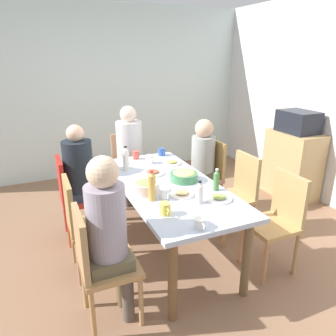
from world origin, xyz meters
TOP-DOWN VIEW (x-y plane):
  - ground_plane at (0.00, 0.00)m, footprint 6.01×6.01m
  - wall_left at (-2.56, 0.00)m, footprint 0.12×4.90m
  - dining_table at (0.00, 0.00)m, footprint 1.84×0.84m
  - chair_0 at (-0.61, 0.80)m, footprint 0.40×0.40m
  - person_0 at (-0.61, 0.71)m, footprint 0.30×0.30m
  - chair_1 at (0.00, 0.80)m, footprint 0.40×0.40m
  - chair_2 at (0.61, -0.80)m, footprint 0.40×0.40m
  - person_2 at (0.61, -0.71)m, footprint 0.30×0.30m
  - chair_3 at (0.00, -0.80)m, footprint 0.40×0.40m
  - chair_4 at (0.61, 0.80)m, footprint 0.40×0.40m
  - chair_5 at (-1.30, 0.00)m, footprint 0.40×0.40m
  - person_5 at (-1.21, 0.00)m, footprint 0.32×0.32m
  - chair_6 at (-0.61, -0.80)m, footprint 0.40×0.40m
  - person_6 at (-0.61, -0.71)m, footprint 0.30×0.30m
  - plate_0 at (0.30, 0.00)m, footprint 0.21×0.21m
  - plate_1 at (0.49, 0.24)m, footprint 0.22×0.22m
  - plate_2 at (-0.49, 0.26)m, footprint 0.20×0.20m
  - plate_3 at (-0.28, -0.04)m, footprint 0.23×0.23m
  - bowl_0 at (0.00, 0.17)m, footprint 0.26×0.26m
  - bowl_1 at (0.12, -0.26)m, footprint 0.23×0.23m
  - cup_0 at (-0.61, 0.04)m, footprint 0.12×0.09m
  - cup_1 at (0.56, -0.26)m, footprint 0.12×0.09m
  - cup_2 at (-0.82, -0.05)m, footprint 0.11×0.07m
  - cup_3 at (0.29, -0.16)m, footprint 0.12×0.08m
  - cup_4 at (-0.82, 0.28)m, footprint 0.12×0.08m
  - cup_5 at (0.83, -0.12)m, footprint 0.11×0.08m
  - bottle_0 at (0.49, 0.06)m, footprint 0.06×0.06m
  - bottle_1 at (0.32, 0.32)m, footprint 0.05×0.05m
  - bottle_2 at (-0.48, -0.26)m, footprint 0.06×0.06m
  - bottle_3 at (0.28, -0.27)m, footprint 0.06×0.06m
  - side_cabinet at (-0.56, 2.09)m, footprint 0.70×0.44m
  - microwave at (-0.56, 2.09)m, footprint 0.48×0.36m

SIDE VIEW (x-z plane):
  - ground_plane at x=0.00m, z-range 0.00..0.00m
  - side_cabinet at x=-0.56m, z-range 0.00..0.90m
  - chair_0 at x=-0.61m, z-range 0.06..0.96m
  - chair_1 at x=0.00m, z-range 0.06..0.96m
  - chair_2 at x=0.61m, z-range 0.06..0.96m
  - chair_3 at x=0.00m, z-range 0.06..0.96m
  - chair_4 at x=0.61m, z-range 0.06..0.96m
  - chair_5 at x=-1.30m, z-range 0.06..0.96m
  - chair_6 at x=-0.61m, z-range 0.06..0.96m
  - dining_table at x=0.00m, z-range 0.28..1.01m
  - person_0 at x=-0.61m, z-range 0.12..1.29m
  - person_6 at x=-0.61m, z-range 0.11..1.34m
  - plate_0 at x=0.30m, z-range 0.73..0.77m
  - plate_1 at x=0.49m, z-range 0.73..0.77m
  - plate_2 at x=-0.49m, z-range 0.73..0.77m
  - plate_3 at x=-0.28m, z-range 0.73..0.77m
  - person_2 at x=0.61m, z-range 0.12..1.38m
  - person_5 at x=-1.21m, z-range 0.13..1.41m
  - cup_5 at x=0.83m, z-range 0.73..0.80m
  - cup_3 at x=0.29m, z-range 0.73..0.81m
  - cup_4 at x=-0.82m, z-range 0.73..0.82m
  - cup_2 at x=-0.82m, z-range 0.73..0.83m
  - cup_0 at x=-0.61m, z-range 0.73..0.83m
  - cup_1 at x=0.56m, z-range 0.73..0.83m
  - bowl_0 at x=0.00m, z-range 0.73..0.83m
  - bowl_1 at x=0.12m, z-range 0.73..0.85m
  - bottle_0 at x=0.49m, z-range 0.73..0.92m
  - bottle_1 at x=0.32m, z-range 0.73..0.93m
  - bottle_3 at x=0.28m, z-range 0.73..0.98m
  - bottle_2 at x=-0.48m, z-range 0.73..0.99m
  - microwave at x=-0.56m, z-range 0.90..1.18m
  - wall_left at x=-2.56m, z-range 0.00..2.60m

